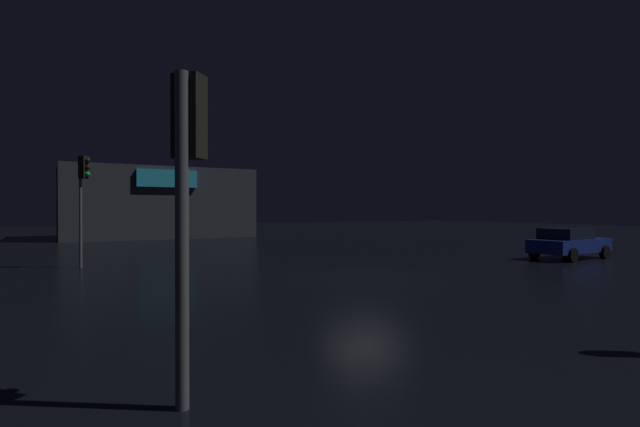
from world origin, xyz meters
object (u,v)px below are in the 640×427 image
object	(u,v)px
car_near	(569,243)
traffic_signal_main	(83,183)
store_building	(156,203)
traffic_signal_opposite	(187,172)

from	to	relation	value
car_near	traffic_signal_main	bearing A→B (deg)	159.72
store_building	traffic_signal_main	size ratio (longest dim) A/B	3.34
store_building	traffic_signal_main	world-z (taller)	store_building
traffic_signal_opposite	store_building	bearing A→B (deg)	79.85
store_building	traffic_signal_main	bearing A→B (deg)	-107.84
traffic_signal_main	traffic_signal_opposite	distance (m)	14.83
traffic_signal_main	car_near	world-z (taller)	traffic_signal_main
store_building	car_near	size ratio (longest dim) A/B	3.32
traffic_signal_opposite	car_near	world-z (taller)	traffic_signal_opposite
traffic_signal_opposite	car_near	size ratio (longest dim) A/B	0.88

